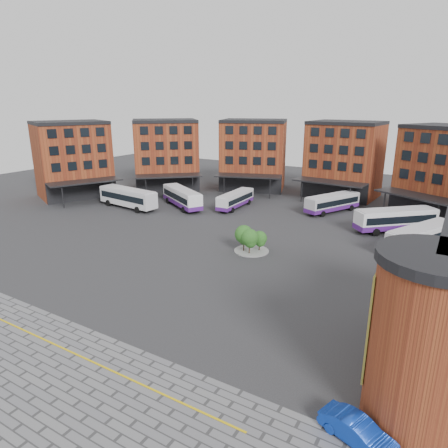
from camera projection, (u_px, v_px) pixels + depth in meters
The scene contains 11 objects.
ground at pixel (182, 283), 41.63m from camera, with size 160.00×160.00×0.00m, color #28282B.
yellow_line at pixel (89, 360), 29.15m from camera, with size 26.00×0.15×0.02m, color gold.
main_building at pixel (285, 164), 73.22m from camera, with size 94.14×42.48×14.60m.
tree_island at pixel (250, 238), 49.55m from camera, with size 4.40×4.40×3.45m.
bus_a at pixel (128, 197), 70.51m from camera, with size 12.49×4.15×3.46m.
bus_b at pixel (182, 197), 71.13m from camera, with size 11.58×8.37×3.34m.
bus_c at pixel (235, 199), 70.74m from camera, with size 2.73×10.10×2.83m.
bus_d at pixel (332, 203), 67.86m from camera, with size 7.02×10.95×3.08m.
bus_e at pixel (396, 219), 57.67m from camera, with size 10.70×10.22×3.39m.
bus_f at pixel (422, 238), 50.00m from camera, with size 7.56×11.81×3.33m.
blue_car at pixel (358, 431), 22.01m from camera, with size 1.53×4.38×1.44m, color #0D33AA.
Camera 1 is at (23.27, -30.33, 18.13)m, focal length 32.00 mm.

